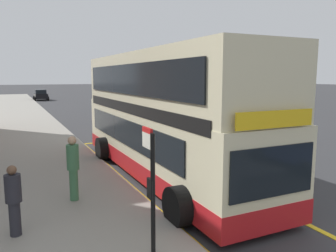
% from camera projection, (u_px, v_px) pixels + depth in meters
% --- Properties ---
extents(ground_plane, '(260.00, 260.00, 0.00)m').
position_uv_depth(ground_plane, '(88.00, 111.00, 34.79)').
color(ground_plane, '#333335').
extents(pavement_near, '(6.00, 76.00, 0.14)m').
position_uv_depth(pavement_near, '(14.00, 114.00, 31.80)').
color(pavement_near, gray).
rests_on(pavement_near, ground).
extents(double_decker_bus, '(3.27, 11.29, 4.40)m').
position_uv_depth(double_decker_bus, '(162.00, 119.00, 11.98)').
color(double_decker_bus, beige).
rests_on(double_decker_bus, ground).
extents(bus_bay_markings, '(3.10, 13.88, 0.01)m').
position_uv_depth(bus_bay_markings, '(161.00, 174.00, 12.41)').
color(bus_bay_markings, gold).
rests_on(bus_bay_markings, ground).
extents(bus_stop_sign, '(0.09, 0.51, 2.48)m').
position_uv_depth(bus_stop_sign, '(151.00, 180.00, 6.37)').
color(bus_stop_sign, black).
rests_on(bus_stop_sign, pavement_near).
extents(parked_car_teal_behind, '(2.09, 4.20, 1.62)m').
position_uv_depth(parked_car_teal_behind, '(132.00, 103.00, 36.21)').
color(parked_car_teal_behind, '#196066').
rests_on(parked_car_teal_behind, ground).
extents(parked_car_black_kerbside, '(2.09, 4.20, 1.62)m').
position_uv_depth(parked_car_black_kerbside, '(41.00, 95.00, 51.13)').
color(parked_car_black_kerbside, black).
rests_on(parked_car_black_kerbside, ground).
extents(pedestrian_waiting_near_sign, '(0.34, 0.34, 1.58)m').
position_uv_depth(pedestrian_waiting_near_sign, '(14.00, 198.00, 7.20)').
color(pedestrian_waiting_near_sign, '#26262D').
rests_on(pedestrian_waiting_near_sign, pavement_near).
extents(pedestrian_further_back, '(0.34, 0.34, 1.82)m').
position_uv_depth(pedestrian_further_back, '(73.00, 165.00, 9.27)').
color(pedestrian_further_back, '#3F724C').
rests_on(pedestrian_further_back, pavement_near).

